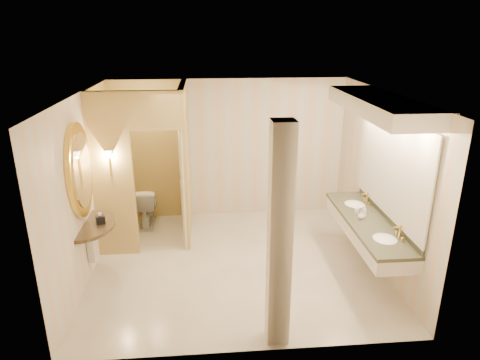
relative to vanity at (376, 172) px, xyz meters
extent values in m
plane|color=beige|center=(-1.98, 0.40, -1.63)|extent=(4.50, 4.50, 0.00)
plane|color=white|center=(-1.98, 0.40, 1.07)|extent=(4.50, 4.50, 0.00)
cube|color=beige|center=(-1.98, 2.40, -0.28)|extent=(4.50, 0.02, 2.70)
cube|color=beige|center=(-1.98, -1.60, -0.28)|extent=(4.50, 0.02, 2.70)
cube|color=beige|center=(-4.23, 0.40, -0.28)|extent=(0.02, 4.00, 2.70)
cube|color=beige|center=(0.27, 0.40, -0.28)|extent=(0.02, 4.00, 2.70)
cube|color=tan|center=(-2.78, 1.65, -0.28)|extent=(0.10, 1.50, 2.70)
cube|color=tan|center=(-3.90, 0.90, -0.28)|extent=(0.65, 0.10, 2.70)
cube|color=tan|center=(-3.18, 0.90, 0.77)|extent=(0.80, 0.10, 0.60)
cube|color=beige|center=(-2.82, 1.30, -0.58)|extent=(0.12, 0.80, 2.10)
cylinder|color=gold|center=(-3.90, 0.83, -0.08)|extent=(0.03, 0.03, 0.30)
cone|color=beige|center=(-3.90, 0.83, 0.12)|extent=(0.14, 0.14, 0.14)
cube|color=beige|center=(-0.03, 0.00, -0.90)|extent=(0.60, 2.25, 0.24)
cube|color=black|center=(-0.03, 0.00, -0.78)|extent=(0.64, 2.29, 0.05)
cube|color=black|center=(0.25, 0.00, -0.71)|extent=(0.03, 2.25, 0.10)
ellipsoid|color=white|center=(-0.03, -0.61, -0.80)|extent=(0.40, 0.44, 0.15)
cylinder|color=gold|center=(0.17, -0.61, -0.67)|extent=(0.03, 0.03, 0.22)
ellipsoid|color=white|center=(-0.03, 0.61, -0.80)|extent=(0.40, 0.44, 0.15)
cylinder|color=gold|center=(0.17, 0.61, -0.67)|extent=(0.03, 0.03, 0.22)
cube|color=white|center=(0.25, 0.00, 0.07)|extent=(0.03, 2.25, 1.40)
cube|color=beige|center=(-0.03, 0.00, 0.96)|extent=(0.75, 2.45, 0.22)
cylinder|color=black|center=(-4.21, 0.20, -0.78)|extent=(1.05, 1.05, 0.05)
cube|color=beige|center=(-4.17, 0.20, -1.08)|extent=(0.10, 0.10, 0.60)
cylinder|color=gold|center=(-4.19, 0.20, 0.07)|extent=(0.07, 1.05, 1.05)
cylinder|color=white|center=(-4.15, 0.20, 0.07)|extent=(0.02, 0.84, 0.84)
cube|color=beige|center=(-1.63, -1.40, -0.28)|extent=(0.26, 0.26, 2.70)
cube|color=black|center=(-3.99, 0.22, -0.69)|extent=(0.16, 0.16, 0.12)
imported|color=white|center=(-3.58, 1.98, -1.24)|extent=(0.43, 0.75, 0.77)
imported|color=beige|center=(-0.13, 0.24, -0.69)|extent=(0.07, 0.07, 0.12)
imported|color=silver|center=(-0.14, 0.03, -0.70)|extent=(0.10, 0.10, 0.12)
imported|color=#C6B28C|center=(-0.07, 0.10, -0.66)|extent=(0.08, 0.08, 0.18)
camera|label=1|loc=(-2.44, -5.62, 1.95)|focal=32.00mm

